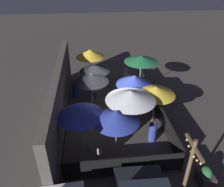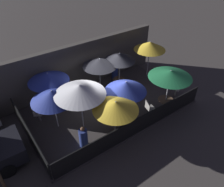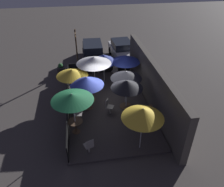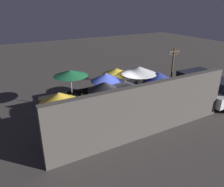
{
  "view_description": "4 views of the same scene",
  "coord_description": "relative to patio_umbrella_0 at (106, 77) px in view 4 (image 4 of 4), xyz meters",
  "views": [
    {
      "loc": [
        -10.03,
        1.1,
        7.41
      ],
      "look_at": [
        -0.03,
        -0.0,
        1.39
      ],
      "focal_mm": 35.0,
      "sensor_mm": 36.0,
      "label": 1
    },
    {
      "loc": [
        -5.19,
        -7.61,
        7.75
      ],
      "look_at": [
        0.08,
        -0.27,
        1.08
      ],
      "focal_mm": 35.0,
      "sensor_mm": 36.0,
      "label": 2
    },
    {
      "loc": [
        11.07,
        -1.54,
        8.31
      ],
      "look_at": [
        0.5,
        0.18,
        1.24
      ],
      "focal_mm": 35.0,
      "sensor_mm": 36.0,
      "label": 3
    },
    {
      "loc": [
        6.19,
        10.3,
        6.33
      ],
      "look_at": [
        0.35,
        -0.2,
        1.33
      ],
      "focal_mm": 35.0,
      "sensor_mm": 36.0,
      "label": 4
    }
  ],
  "objects": [
    {
      "name": "ground_plane",
      "position": [
        -0.18,
        1.23,
        -2.03
      ],
      "size": [
        60.0,
        60.0,
        0.0
      ],
      "primitive_type": "plane",
      "color": "#423D3A"
    },
    {
      "name": "patio_deck",
      "position": [
        -0.18,
        1.23,
        -1.97
      ],
      "size": [
        8.65,
        4.99,
        0.12
      ],
      "color": "#383333",
      "rests_on": "ground_plane"
    },
    {
      "name": "building_wall",
      "position": [
        -0.18,
        3.96,
        -0.61
      ],
      "size": [
        10.25,
        0.36,
        2.83
      ],
      "color": "#4C4742",
      "rests_on": "ground_plane"
    },
    {
      "name": "fence_front",
      "position": [
        -0.18,
        -1.22,
        -1.44
      ],
      "size": [
        8.45,
        0.05,
        0.95
      ],
      "color": "black",
      "rests_on": "patio_deck"
    },
    {
      "name": "fence_side_left",
      "position": [
        -4.46,
        1.23,
        -1.44
      ],
      "size": [
        0.05,
        4.79,
        0.95
      ],
      "color": "black",
      "rests_on": "patio_deck"
    },
    {
      "name": "patio_umbrella_0",
      "position": [
        0.0,
        0.0,
        0.0
      ],
      "size": [
        1.98,
        1.98,
        2.17
      ],
      "color": "#B2B2B7",
      "rests_on": "patio_deck"
    },
    {
      "name": "patio_umbrella_1",
      "position": [
        1.21,
        2.07,
        0.3
      ],
      "size": [
        1.75,
        1.75,
        2.44
      ],
      "color": "#B2B2B7",
      "rests_on": "patio_deck"
    },
    {
      "name": "patio_umbrella_2",
      "position": [
        2.03,
        -0.81,
        0.35
      ],
      "size": [
        2.1,
        2.1,
        2.44
      ],
      "color": "#B2B2B7",
      "rests_on": "patio_deck"
    },
    {
      "name": "patio_umbrella_3",
      "position": [
        -2.62,
        2.83,
        0.02
      ],
      "size": [
        2.05,
        2.05,
        2.17
      ],
      "color": "#B2B2B7",
      "rests_on": "patio_deck"
    },
    {
      "name": "patio_umbrella_4",
      "position": [
        -2.06,
        0.6,
        0.32
      ],
      "size": [
        2.29,
        2.29,
        2.46
      ],
      "color": "#B2B2B7",
      "rests_on": "patio_deck"
    },
    {
      "name": "patio_umbrella_5",
      "position": [
        -3.05,
        1.37,
        -0.03
      ],
      "size": [
        1.97,
        1.97,
        2.14
      ],
      "color": "#B2B2B7",
      "rests_on": "patio_deck"
    },
    {
      "name": "patio_umbrella_6",
      "position": [
        -1.21,
        -0.83,
        -0.01
      ],
      "size": [
        1.96,
        1.96,
        2.1
      ],
      "color": "#B2B2B7",
      "rests_on": "patio_deck"
    },
    {
      "name": "patio_umbrella_7",
      "position": [
        0.05,
        2.29,
        0.23
      ],
      "size": [
        1.85,
        1.85,
        2.37
      ],
      "color": "#B2B2B7",
      "rests_on": "patio_deck"
    },
    {
      "name": "patio_umbrella_8",
      "position": [
        3.65,
        2.26,
        0.24
      ],
      "size": [
        1.94,
        1.94,
        2.41
      ],
      "color": "#B2B2B7",
      "rests_on": "patio_deck"
    },
    {
      "name": "dining_table_0",
      "position": [
        -0.0,
        0.0,
        -1.35
      ],
      "size": [
        0.94,
        0.94,
        0.7
      ],
      "color": "#4C3828",
      "rests_on": "patio_deck"
    },
    {
      "name": "dining_table_1",
      "position": [
        1.21,
        2.07,
        -1.31
      ],
      "size": [
        0.71,
        0.71,
        0.77
      ],
      "color": "#4C3828",
      "rests_on": "patio_deck"
    },
    {
      "name": "dining_table_2",
      "position": [
        2.03,
        -0.81,
        -1.33
      ],
      "size": [
        0.79,
        0.79,
        0.74
      ],
      "color": "#4C3828",
      "rests_on": "patio_deck"
    },
    {
      "name": "patio_chair_0",
      "position": [
        0.73,
        1.15,
        -1.39
      ],
      "size": [
        0.54,
        0.54,
        0.94
      ],
      "rotation": [
        0.0,
        0.0,
        1.09
      ],
      "color": "gray",
      "rests_on": "patio_deck"
    },
    {
      "name": "patio_chair_1",
      "position": [
        -3.68,
        2.28,
        -1.39
      ],
      "size": [
        0.55,
        0.55,
        0.95
      ],
      "rotation": [
        0.0,
        0.0,
        -0.55
      ],
      "color": "gray",
      "rests_on": "patio_deck"
    },
    {
      "name": "patio_chair_2",
      "position": [
        1.08,
        -0.63,
        -1.39
      ],
      "size": [
        0.47,
        0.47,
        0.95
      ],
      "rotation": [
        0.0,
        0.0,
        -0.19
      ],
      "color": "gray",
      "rests_on": "patio_deck"
    },
    {
      "name": "patio_chair_3",
      "position": [
        3.62,
        -0.22,
        -1.41
      ],
      "size": [
        0.52,
        0.52,
        0.92
      ],
      "rotation": [
        0.0,
        0.0,
        -2.78
      ],
      "color": "gray",
      "rests_on": "patio_deck"
    },
    {
      "name": "patron_0",
      "position": [
        1.8,
        3.3,
        -1.4
      ],
      "size": [
        0.53,
        0.53,
        1.16
      ],
      "rotation": [
        0.0,
        0.0,
        2.7
      ],
      "color": "navy",
      "rests_on": "patio_deck"
    },
    {
      "name": "patron_1",
      "position": [
        -2.62,
        -0.42,
        -1.4
      ],
      "size": [
        0.53,
        0.53,
        1.15
      ],
      "rotation": [
        0.0,
        0.0,
        2.2
      ],
      "color": "navy",
      "rests_on": "patio_deck"
    },
    {
      "name": "planter_box",
      "position": [
        -5.11,
        -1.83,
        -1.65
      ],
      "size": [
        0.73,
        0.51,
        0.86
      ],
      "color": "#332D2D",
      "rests_on": "ground_plane"
    },
    {
      "name": "light_post",
      "position": [
        -6.01,
        -0.46,
        -0.21
      ],
      "size": [
        1.1,
        0.12,
        3.22
      ],
      "color": "brown",
      "rests_on": "ground_plane"
    },
    {
      "name": "parked_car_0",
      "position": [
        -7.13,
        0.9,
        -1.18
      ],
      "size": [
        4.62,
        1.89,
        1.62
      ],
      "rotation": [
        0.0,
        0.0,
        -0.03
      ],
      "color": "black",
      "rests_on": "ground_plane"
    }
  ]
}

